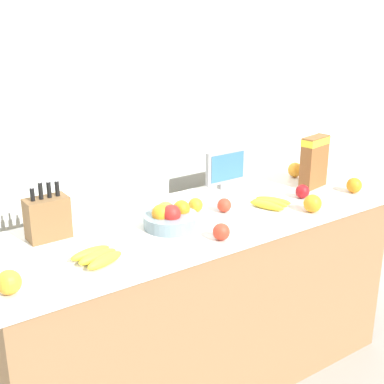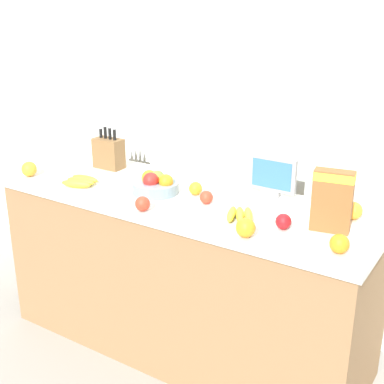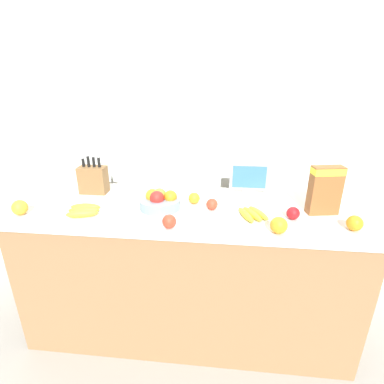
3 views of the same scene
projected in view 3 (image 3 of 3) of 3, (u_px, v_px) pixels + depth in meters
The scene contains 17 objects.
ground_plane at pixel (189, 322), 2.08m from camera, with size 14.00×14.00×0.00m, color gray.
wall_back at pixel (197, 121), 2.11m from camera, with size 9.00×0.06×2.60m.
counter at pixel (188, 269), 1.92m from camera, with size 1.98×0.68×0.88m.
knife_block at pixel (93, 179), 1.93m from camera, with size 0.17×0.10×0.28m.
small_monitor at pixel (249, 177), 1.91m from camera, with size 0.25×0.03×0.20m.
cereal_box at pixel (325, 188), 1.62m from camera, with size 0.18×0.10×0.27m.
fruit_bowl at pixel (160, 201), 1.73m from camera, with size 0.24×0.24×0.11m.
banana_bunch_left at pixel (84, 210), 1.66m from camera, with size 0.19×0.16×0.04m.
banana_bunch_right at pixel (252, 214), 1.62m from camera, with size 0.18×0.20×0.04m.
apple_leftmost at pixel (169, 221), 1.50m from camera, with size 0.07×0.07×0.07m, color red.
apple_rear at pixel (212, 204), 1.71m from camera, with size 0.07×0.07×0.07m, color red.
apple_near_bananas at pixel (293, 213), 1.59m from camera, with size 0.07×0.07×0.07m, color #A31419.
orange_back_center at pixel (20, 207), 1.64m from camera, with size 0.08×0.08×0.08m, color orange.
orange_front_left at pixel (194, 198), 1.79m from camera, with size 0.07×0.07×0.07m, color orange.
orange_front_right at pixel (322, 195), 1.82m from camera, with size 0.08×0.08×0.08m, color orange.
orange_front_center at pixel (279, 225), 1.45m from camera, with size 0.08×0.08×0.08m, color orange.
orange_by_cereal at pixel (355, 223), 1.48m from camera, with size 0.08×0.08×0.08m, color orange.
Camera 3 is at (0.19, -1.58, 1.62)m, focal length 28.00 mm.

